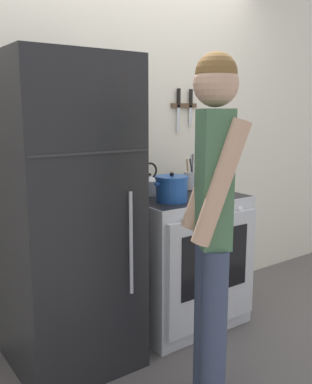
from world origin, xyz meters
TOP-DOWN VIEW (x-y plane):
  - ground_plane at (0.00, 0.00)m, footprint 14.00×14.00m
  - wall_back at (0.00, 0.03)m, footprint 10.00×0.06m
  - refrigerator at (-0.56, -0.34)m, footprint 0.68×0.71m
  - stove_range at (0.30, -0.36)m, footprint 0.80×0.70m
  - dutch_oven_pot at (0.12, -0.46)m, footprint 0.26×0.22m
  - tea_kettle at (0.13, -0.20)m, footprint 0.19×0.15m
  - utensil_jar at (0.50, -0.19)m, footprint 0.10×0.10m
  - person at (-0.16, -1.14)m, footprint 0.40×0.44m
  - wall_knife_strip at (0.58, -0.02)m, footprint 0.24×0.03m

SIDE VIEW (x-z plane):
  - ground_plane at x=0.00m, z-range 0.00..0.00m
  - stove_range at x=0.30m, z-range 0.01..0.94m
  - refrigerator at x=-0.56m, z-range 0.00..1.80m
  - tea_kettle at x=0.13m, z-range 0.88..1.11m
  - utensil_jar at x=0.50m, z-range 0.87..1.13m
  - person at x=-0.16m, z-range 0.12..1.89m
  - dutch_oven_pot at x=0.12m, z-range 0.92..1.11m
  - wall_back at x=0.00m, z-range 0.00..2.55m
  - wall_knife_strip at x=0.58m, z-range 1.39..1.72m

